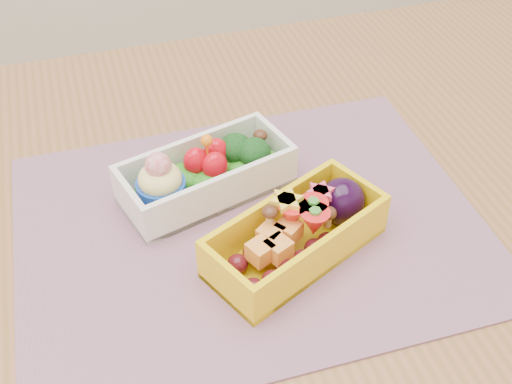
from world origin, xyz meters
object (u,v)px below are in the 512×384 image
object	(u,v)px
placemat	(250,226)
bento_white	(205,174)
bento_yellow	(299,233)
table	(221,303)

from	to	relation	value
placemat	bento_white	world-z (taller)	bento_white
bento_yellow	table	bearing A→B (deg)	124.92
table	bento_white	size ratio (longest dim) A/B	6.36
table	bento_yellow	xyz separation A→B (m)	(0.07, -0.04, 0.13)
placemat	bento_white	distance (m)	0.07
table	bento_white	bearing A→B (deg)	85.18
placemat	bento_yellow	world-z (taller)	bento_yellow
bento_white	bento_yellow	bearing A→B (deg)	-75.29
placemat	bento_white	xyz separation A→B (m)	(-0.03, 0.06, 0.03)
placemat	table	bearing A→B (deg)	-168.77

